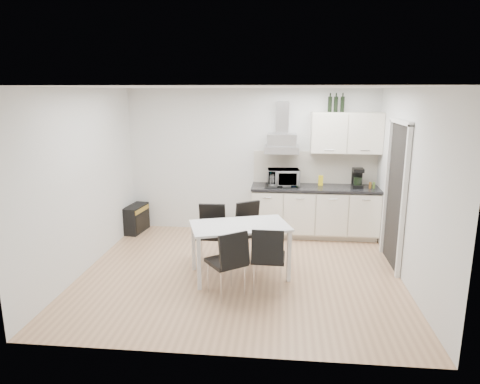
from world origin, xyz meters
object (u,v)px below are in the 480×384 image
object	(u,v)px
chair_far_left	(211,235)
floor_speaker	(219,222)
chair_near_right	(268,258)
dining_table	(240,231)
chair_far_right	(253,232)
kitchenette	(317,191)
chair_near_left	(226,263)
guitar_amp	(136,218)

from	to	relation	value
chair_far_left	floor_speaker	size ratio (longest dim) A/B	2.97
chair_near_right	floor_speaker	bearing A→B (deg)	114.31
dining_table	floor_speaker	world-z (taller)	dining_table
chair_far_right	chair_near_right	distance (m)	1.08
kitchenette	chair_near_left	world-z (taller)	kitchenette
chair_far_left	chair_near_left	bearing A→B (deg)	109.12
floor_speaker	chair_near_left	bearing A→B (deg)	-66.49
chair_far_right	chair_near_right	world-z (taller)	same
dining_table	chair_near_right	world-z (taller)	chair_near_right
dining_table	chair_near_left	bearing A→B (deg)	-118.25
dining_table	chair_near_right	size ratio (longest dim) A/B	1.70
chair_far_left	chair_far_right	size ratio (longest dim) A/B	1.00
dining_table	chair_far_left	bearing A→B (deg)	122.21
kitchenette	chair_near_left	size ratio (longest dim) A/B	2.86
dining_table	floor_speaker	xyz separation A→B (m)	(-0.59, 1.99, -0.51)
chair_far_right	guitar_amp	world-z (taller)	chair_far_right
chair_near_left	chair_far_left	bearing A→B (deg)	72.97
chair_far_right	floor_speaker	xyz separation A→B (m)	(-0.74, 1.36, -0.29)
kitchenette	dining_table	bearing A→B (deg)	-123.05
dining_table	chair_near_left	size ratio (longest dim) A/B	1.70
kitchenette	dining_table	xyz separation A→B (m)	(-1.19, -1.82, -0.17)
dining_table	chair_near_left	world-z (taller)	chair_near_left
chair_near_right	kitchenette	bearing A→B (deg)	72.62
dining_table	chair_near_right	distance (m)	0.63
chair_far_left	chair_near_right	distance (m)	1.21
chair_far_left	chair_far_right	distance (m)	0.67
chair_far_left	chair_near_left	xyz separation A→B (m)	(0.37, -1.01, 0.00)
chair_far_left	floor_speaker	bearing A→B (deg)	-87.01
chair_far_left	guitar_amp	world-z (taller)	chair_far_left
chair_far_left	chair_near_left	size ratio (longest dim) A/B	1.00
kitchenette	chair_near_right	world-z (taller)	kitchenette
chair_far_right	chair_near_left	distance (m)	1.27
chair_near_left	guitar_amp	distance (m)	3.08
chair_far_left	chair_near_right	xyz separation A→B (m)	(0.89, -0.82, 0.00)
chair_far_left	dining_table	bearing A→B (deg)	139.14
dining_table	guitar_amp	size ratio (longest dim) A/B	2.38
kitchenette	floor_speaker	xyz separation A→B (m)	(-1.78, 0.17, -0.68)
chair_near_right	guitar_amp	xyz separation A→B (m)	(-2.52, 2.15, -0.19)
chair_near_right	chair_near_left	bearing A→B (deg)	-157.98
guitar_amp	floor_speaker	size ratio (longest dim) A/B	2.12
dining_table	guitar_amp	distance (m)	2.76
dining_table	guitar_amp	world-z (taller)	dining_table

